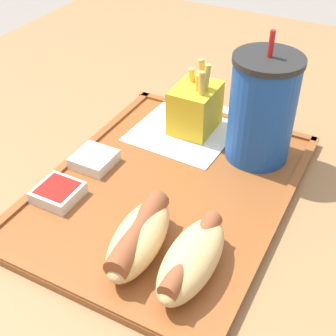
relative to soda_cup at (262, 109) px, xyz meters
name	(u,v)px	position (x,y,z in m)	size (l,w,h in m)	color
food_tray	(168,188)	(0.12, -0.08, -0.08)	(0.41, 0.31, 0.01)	brown
paper_napkin	(188,127)	(-0.02, -0.12, -0.08)	(0.18, 0.16, 0.00)	white
soda_cup	(262,109)	(0.00, 0.00, 0.00)	(0.09, 0.09, 0.19)	#194CA5
hot_dog_far	(192,258)	(0.24, 0.01, -0.05)	(0.13, 0.06, 0.05)	#DBB270
hot_dog_near	(139,237)	(0.24, -0.05, -0.05)	(0.14, 0.07, 0.05)	#DBB270
fries_carton	(195,107)	(-0.02, -0.11, -0.04)	(0.08, 0.06, 0.12)	gold
sauce_cup_mayo	(94,159)	(0.13, -0.20, -0.07)	(0.06, 0.06, 0.02)	silver
sauce_cup_ketchup	(58,192)	(0.21, -0.20, -0.07)	(0.06, 0.06, 0.02)	silver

